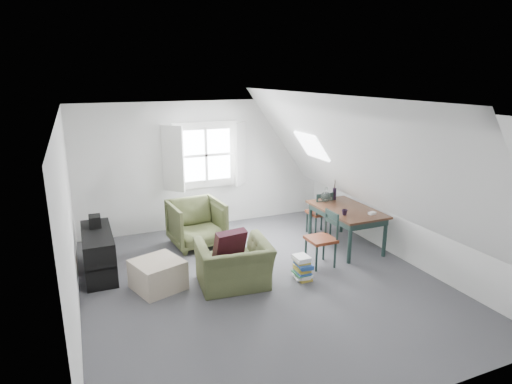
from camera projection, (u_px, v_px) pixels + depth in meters
name	position (u px, v px, depth m)	size (l,w,h in m)	color
floor	(261.00, 282.00, 6.36)	(5.50, 5.50, 0.00)	#46464A
ceiling	(261.00, 112.00, 5.69)	(5.50, 5.50, 0.00)	white
wall_back	(206.00, 165.00, 8.47)	(5.00, 5.00, 0.00)	silver
wall_front	(392.00, 288.00, 3.58)	(5.00, 5.00, 0.00)	silver
wall_left	(69.00, 225.00, 5.09)	(5.50, 5.50, 0.00)	silver
wall_right	(402.00, 184.00, 6.96)	(5.50, 5.50, 0.00)	silver
slope_left	(147.00, 175.00, 5.30)	(5.50, 5.50, 0.00)	white
slope_right	(355.00, 157.00, 6.47)	(5.50, 5.50, 0.00)	white
dormer_window	(206.00, 155.00, 8.35)	(1.71, 0.35, 1.30)	white
skylight	(312.00, 146.00, 7.63)	(0.55, 0.75, 0.04)	white
armchair_near	(234.00, 285.00, 6.25)	(1.02, 0.89, 0.67)	#454C2B
armchair_far	(197.00, 245.00, 7.74)	(0.88, 0.91, 0.83)	#454C2B
throw_pillow	(230.00, 245.00, 6.23)	(0.47, 0.13, 0.47)	#350E19
ottoman	(158.00, 274.00, 6.12)	(0.64, 0.64, 0.42)	tan
dining_table	(346.00, 213.00, 7.53)	(0.85, 1.42, 0.71)	#351D12
demijohn	(326.00, 196.00, 7.81)	(0.20, 0.20, 0.28)	silver
vase_twigs	(334.00, 193.00, 7.99)	(0.07, 0.08, 0.55)	black
cup	(344.00, 215.00, 7.14)	(0.10, 0.10, 0.09)	black
paper_box	(372.00, 213.00, 7.17)	(0.12, 0.08, 0.04)	white
dining_chair_far	(320.00, 212.00, 8.13)	(0.40, 0.40, 0.86)	#5F2512
dining_chair_near	(323.00, 238.00, 6.80)	(0.42, 0.42, 0.89)	#5F2512
media_shelf	(99.00, 255.00, 6.55)	(0.44, 1.31, 0.67)	black
electronics_box	(95.00, 222.00, 6.70)	(0.18, 0.24, 0.20)	black
magazine_stack	(302.00, 268.00, 6.40)	(0.28, 0.33, 0.37)	#B29933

